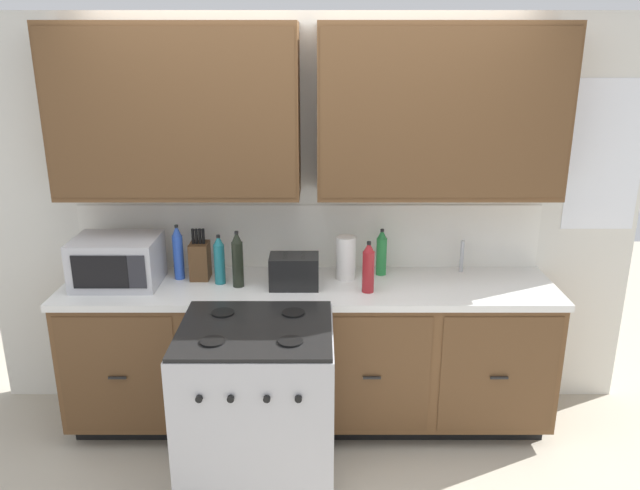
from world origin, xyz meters
The scene contains 14 objects.
ground_plane centered at (0.00, 0.00, 0.00)m, with size 8.00×8.00×0.00m, color #B2A893.
wall_unit centered at (0.00, 0.50, 1.65)m, with size 4.04×0.40×2.43m.
counter_run centered at (0.00, 0.30, 0.47)m, with size 2.87×0.64×0.92m.
stove_range centered at (-0.25, -0.33, 0.47)m, with size 0.76×0.68×0.95m.
microwave centered at (-1.11, 0.31, 1.06)m, with size 0.48×0.37×0.28m.
toaster centered at (-0.08, 0.26, 1.01)m, with size 0.28×0.18×0.19m.
knife_block centered at (-0.65, 0.40, 1.03)m, with size 0.11×0.14×0.31m.
sink_faucet centered at (0.93, 0.51, 1.02)m, with size 0.02×0.02×0.20m, color #B2B5BA.
paper_towel_roll centered at (0.22, 0.39, 1.05)m, with size 0.12×0.12×0.26m, color white.
bottle_blue centered at (-0.77, 0.40, 1.08)m, with size 0.06×0.06×0.33m.
bottle_teal centered at (-0.52, 0.32, 1.06)m, with size 0.06×0.06×0.29m.
bottle_green centered at (0.44, 0.46, 1.06)m, with size 0.06×0.06×0.29m.
bottle_dark centered at (-0.41, 0.27, 1.08)m, with size 0.06×0.06×0.33m.
bottle_red centered at (0.34, 0.19, 1.06)m, with size 0.07×0.07×0.30m.
Camera 1 is at (0.07, -3.08, 2.25)m, focal length 34.96 mm.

